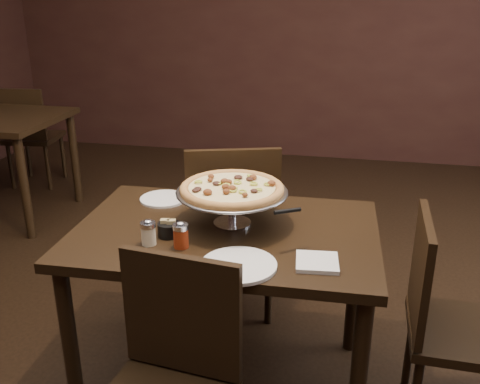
# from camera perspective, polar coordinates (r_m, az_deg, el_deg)

# --- Properties ---
(room) EXTENTS (6.04, 7.04, 2.84)m
(room) POSITION_cam_1_polar(r_m,az_deg,el_deg) (2.09, -1.72, 13.24)
(room) COLOR black
(room) RESTS_ON ground
(dining_table) EXTENTS (1.25, 0.85, 0.77)m
(dining_table) POSITION_cam_1_polar(r_m,az_deg,el_deg) (2.22, -1.53, -6.30)
(dining_table) COLOR black
(dining_table) RESTS_ON ground
(pizza_stand) EXTENTS (0.46, 0.46, 0.19)m
(pizza_stand) POSITION_cam_1_polar(r_m,az_deg,el_deg) (2.16, -0.87, 0.29)
(pizza_stand) COLOR silver
(pizza_stand) RESTS_ON dining_table
(parmesan_shaker) EXTENTS (0.06, 0.06, 0.10)m
(parmesan_shaker) POSITION_cam_1_polar(r_m,az_deg,el_deg) (2.06, -9.74, -4.30)
(parmesan_shaker) COLOR beige
(parmesan_shaker) RESTS_ON dining_table
(pepper_flake_shaker) EXTENTS (0.06, 0.06, 0.11)m
(pepper_flake_shaker) POSITION_cam_1_polar(r_m,az_deg,el_deg) (2.02, -6.33, -4.59)
(pepper_flake_shaker) COLOR maroon
(pepper_flake_shaker) RESTS_ON dining_table
(packet_caddy) EXTENTS (0.09, 0.09, 0.07)m
(packet_caddy) POSITION_cam_1_polar(r_m,az_deg,el_deg) (2.13, -7.61, -3.92)
(packet_caddy) COLOR black
(packet_caddy) RESTS_ON dining_table
(napkin_stack) EXTENTS (0.16, 0.16, 0.02)m
(napkin_stack) POSITION_cam_1_polar(r_m,az_deg,el_deg) (1.93, 8.23, -7.42)
(napkin_stack) COLOR white
(napkin_stack) RESTS_ON dining_table
(plate_left) EXTENTS (0.21, 0.21, 0.01)m
(plate_left) POSITION_cam_1_polar(r_m,az_deg,el_deg) (2.49, -8.19, -0.72)
(plate_left) COLOR white
(plate_left) RESTS_ON dining_table
(plate_near) EXTENTS (0.27, 0.27, 0.01)m
(plate_near) POSITION_cam_1_polar(r_m,az_deg,el_deg) (1.89, -0.15, -7.82)
(plate_near) COLOR white
(plate_near) RESTS_ON dining_table
(serving_spatula) EXTENTS (0.14, 0.14, 0.02)m
(serving_spatula) POSITION_cam_1_polar(r_m,az_deg,el_deg) (1.97, 5.09, -2.11)
(serving_spatula) COLOR silver
(serving_spatula) RESTS_ON pizza_stand
(chair_far) EXTENTS (0.57, 0.57, 0.98)m
(chair_far) POSITION_cam_1_polar(r_m,az_deg,el_deg) (2.77, -0.92, -3.51)
(chair_far) COLOR black
(chair_far) RESTS_ON ground
(chair_near) EXTENTS (0.47, 0.47, 0.89)m
(chair_near) POSITION_cam_1_polar(r_m,az_deg,el_deg) (1.85, -7.65, -19.56)
(chair_near) COLOR black
(chair_near) RESTS_ON ground
(chair_side) EXTENTS (0.43, 0.43, 0.89)m
(chair_side) POSITION_cam_1_polar(r_m,az_deg,el_deg) (2.27, 21.17, -12.37)
(chair_side) COLOR black
(chair_side) RESTS_ON ground
(bg_chair_far) EXTENTS (0.46, 0.46, 0.90)m
(bg_chair_far) POSITION_cam_1_polar(r_m,az_deg,el_deg) (5.06, -21.51, 5.89)
(bg_chair_far) COLOR black
(bg_chair_far) RESTS_ON ground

